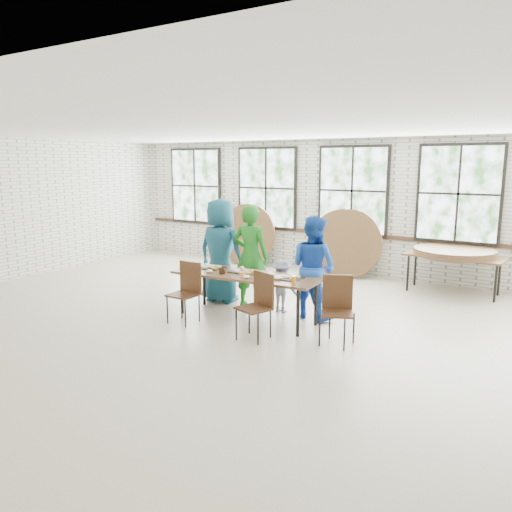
% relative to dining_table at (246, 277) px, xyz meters
% --- Properties ---
extents(room, '(12.00, 12.00, 12.00)m').
position_rel_dining_table_xyz_m(room, '(0.18, 4.04, 1.14)').
color(room, '#B4AA8F').
rests_on(room, ground).
extents(dining_table, '(2.44, 0.92, 0.74)m').
position_rel_dining_table_xyz_m(dining_table, '(0.00, 0.00, 0.00)').
color(dining_table, brown).
rests_on(dining_table, ground).
extents(chair_near_left, '(0.43, 0.41, 0.95)m').
position_rel_dining_table_xyz_m(chair_near_left, '(-0.73, -0.58, -0.13)').
color(chair_near_left, '#462917').
rests_on(chair_near_left, ground).
extents(chair_near_right, '(0.53, 0.52, 0.95)m').
position_rel_dining_table_xyz_m(chair_near_right, '(0.63, -0.64, -0.13)').
color(chair_near_right, '#462917').
rests_on(chair_near_right, ground).
extents(chair_spare, '(0.55, 0.54, 0.95)m').
position_rel_dining_table_xyz_m(chair_spare, '(1.65, -0.23, -0.13)').
color(chair_spare, '#462917').
rests_on(chair_spare, ground).
extents(adult_teal, '(0.92, 0.61, 1.86)m').
position_rel_dining_table_xyz_m(adult_teal, '(-0.97, 0.65, 0.24)').
color(adult_teal, '#1C526A').
rests_on(adult_teal, ground).
extents(adult_green, '(0.70, 0.51, 1.79)m').
position_rel_dining_table_xyz_m(adult_green, '(-0.33, 0.65, 0.20)').
color(adult_green, '#1E6F1D').
rests_on(adult_green, ground).
extents(toddler, '(0.58, 0.33, 0.90)m').
position_rel_dining_table_xyz_m(toddler, '(0.29, 0.65, -0.24)').
color(toddler, '#191137').
rests_on(toddler, ground).
extents(adult_blue, '(0.94, 0.82, 1.66)m').
position_rel_dining_table_xyz_m(adult_blue, '(0.86, 0.65, 0.14)').
color(adult_blue, '#194BB4').
rests_on(adult_blue, ground).
extents(storage_table, '(1.86, 0.91, 0.74)m').
position_rel_dining_table_xyz_m(storage_table, '(2.49, 3.45, -0.00)').
color(storage_table, brown).
rests_on(storage_table, ground).
extents(tabletop_clutter, '(1.94, 0.57, 0.11)m').
position_rel_dining_table_xyz_m(tabletop_clutter, '(0.11, -0.05, 0.08)').
color(tabletop_clutter, black).
rests_on(tabletop_clutter, dining_table).
extents(round_tops_stacked, '(1.50, 1.50, 0.13)m').
position_rel_dining_table_xyz_m(round_tops_stacked, '(2.49, 3.45, 0.12)').
color(round_tops_stacked, brown).
rests_on(round_tops_stacked, storage_table).
extents(round_tops_leaning, '(4.24, 0.43, 1.49)m').
position_rel_dining_table_xyz_m(round_tops_leaning, '(-1.13, 3.74, 0.05)').
color(round_tops_leaning, brown).
rests_on(round_tops_leaning, ground).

